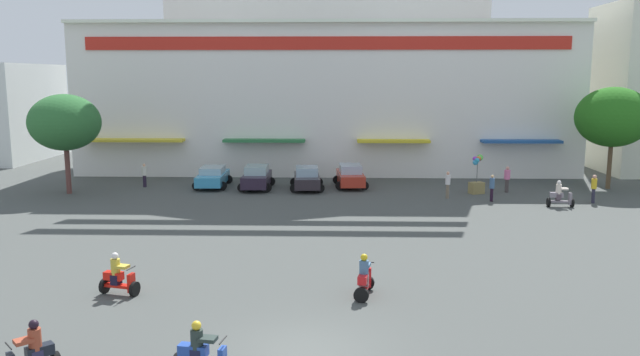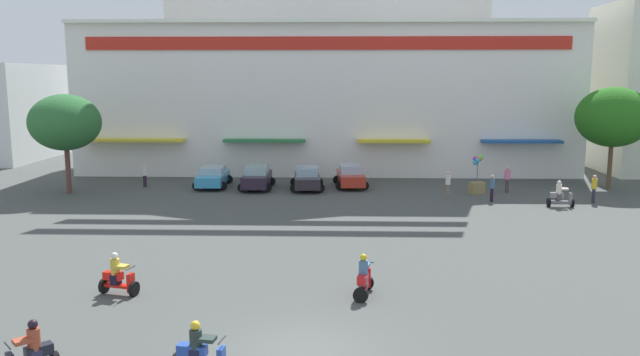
# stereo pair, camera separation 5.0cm
# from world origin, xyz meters

# --- Properties ---
(ground_plane) EXTENTS (128.00, 128.00, 0.00)m
(ground_plane) POSITION_xyz_m (0.00, 13.00, 0.00)
(ground_plane) COLOR #464A47
(colonial_building) EXTENTS (38.38, 15.21, 20.78)m
(colonial_building) POSITION_xyz_m (-0.00, 35.52, 9.05)
(colonial_building) COLOR white
(colonial_building) RESTS_ON ground
(plaza_tree_0) EXTENTS (4.47, 4.65, 6.43)m
(plaza_tree_0) POSITION_xyz_m (-16.57, 23.17, 4.62)
(plaza_tree_0) COLOR brown
(plaza_tree_0) RESTS_ON ground
(plaza_tree_1) EXTENTS (4.94, 4.39, 6.85)m
(plaza_tree_1) POSITION_xyz_m (19.27, 26.00, 4.84)
(plaza_tree_1) COLOR brown
(plaza_tree_1) RESTS_ON ground
(parked_car_0) EXTENTS (2.41, 4.36, 1.41)m
(parked_car_0) POSITION_xyz_m (-7.69, 25.88, 0.72)
(parked_car_0) COLOR #3995C5
(parked_car_0) RESTS_ON ground
(parked_car_1) EXTENTS (2.29, 3.97, 1.58)m
(parked_car_1) POSITION_xyz_m (-4.56, 25.18, 0.79)
(parked_car_1) COLOR #291F2F
(parked_car_1) RESTS_ON ground
(parked_car_2) EXTENTS (2.45, 4.01, 1.54)m
(parked_car_2) POSITION_xyz_m (-1.16, 25.07, 0.77)
(parked_car_2) COLOR #2D262C
(parked_car_2) RESTS_ON ground
(parked_car_3) EXTENTS (2.45, 4.14, 1.56)m
(parked_car_3) POSITION_xyz_m (1.79, 26.11, 0.78)
(parked_car_3) COLOR #B32F20
(parked_car_3) RESTS_ON ground
(scooter_rider_0) EXTENTS (1.43, 0.84, 1.51)m
(scooter_rider_0) POSITION_xyz_m (-6.71, 4.47, 0.62)
(scooter_rider_0) COLOR black
(scooter_rider_0) RESTS_ON ground
(scooter_rider_1) EXTENTS (1.56, 0.77, 1.44)m
(scooter_rider_1) POSITION_xyz_m (-2.53, -1.35, 0.59)
(scooter_rider_1) COLOR black
(scooter_rider_1) RESTS_ON ground
(scooter_rider_3) EXTENTS (0.79, 1.52, 1.55)m
(scooter_rider_3) POSITION_xyz_m (1.87, 4.54, 0.64)
(scooter_rider_3) COLOR black
(scooter_rider_3) RESTS_ON ground
(scooter_rider_4) EXTENTS (1.33, 1.29, 1.52)m
(scooter_rider_4) POSITION_xyz_m (-6.76, -1.63, 0.62)
(scooter_rider_4) COLOR black
(scooter_rider_4) RESTS_ON ground
(scooter_rider_5) EXTENTS (1.51, 0.65, 1.56)m
(scooter_rider_5) POSITION_xyz_m (13.90, 19.84, 0.64)
(scooter_rider_5) COLOR black
(scooter_rider_5) RESTS_ON ground
(pedestrian_0) EXTENTS (0.41, 0.41, 1.63)m
(pedestrian_0) POSITION_xyz_m (-12.37, 25.67, 0.92)
(pedestrian_0) COLOR #241B2C
(pedestrian_0) RESTS_ON ground
(pedestrian_1) EXTENTS (0.41, 0.41, 1.72)m
(pedestrian_1) POSITION_xyz_m (12.03, 24.43, 0.97)
(pedestrian_1) COLOR #433B3B
(pedestrian_1) RESTS_ON ground
(pedestrian_2) EXTENTS (0.33, 0.33, 1.65)m
(pedestrian_2) POSITION_xyz_m (10.30, 21.34, 0.95)
(pedestrian_2) COLOR black
(pedestrian_2) RESTS_ON ground
(pedestrian_3) EXTENTS (0.35, 0.35, 1.72)m
(pedestrian_3) POSITION_xyz_m (16.29, 21.03, 1.00)
(pedestrian_3) COLOR #2D2C3F
(pedestrian_3) RESTS_ON ground
(pedestrian_4) EXTENTS (0.44, 0.44, 1.69)m
(pedestrian_4) POSITION_xyz_m (7.78, 22.25, 0.97)
(pedestrian_4) COLOR #776652
(pedestrian_4) RESTS_ON ground
(balloon_vendor_cart) EXTENTS (1.06, 0.91, 2.57)m
(balloon_vendor_cart) POSITION_xyz_m (9.95, 23.91, 1.16)
(balloon_vendor_cart) COLOR olive
(balloon_vendor_cart) RESTS_ON ground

